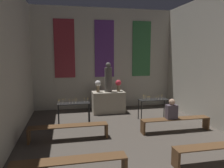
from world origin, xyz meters
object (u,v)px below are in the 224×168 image
at_px(flower_vase_right, 118,84).
at_px(pew_back_right, 176,121).
at_px(candle_rack_left, 74,106).
at_px(candle_rack_right, 153,102).
at_px(statue, 108,78).
at_px(altar, 108,102).
at_px(pew_second_right, 221,149).
at_px(pew_back_left, 69,129).
at_px(flower_vase_left, 98,85).
at_px(pew_second_left, 70,165).
at_px(person_seated, 172,110).

xyz_separation_m(flower_vase_right, pew_back_right, (1.31, -2.80, -0.92)).
height_order(candle_rack_left, candle_rack_right, same).
bearing_deg(candle_rack_right, statue, 138.11).
xyz_separation_m(altar, flower_vase_right, (0.46, 0.00, 0.79)).
xyz_separation_m(pew_second_right, pew_back_left, (-3.53, 2.20, 0.00)).
distance_m(flower_vase_left, pew_second_right, 5.55).
distance_m(altar, flower_vase_right, 0.92).
relative_size(candle_rack_right, pew_back_left, 0.49).
height_order(candle_rack_left, pew_back_right, candle_rack_left).
xyz_separation_m(candle_rack_right, pew_second_left, (-3.31, -3.62, -0.36)).
bearing_deg(pew_back_left, candle_rack_left, 81.61).
distance_m(pew_second_right, person_seated, 2.24).
height_order(altar, person_seated, person_seated).
bearing_deg(person_seated, candle_rack_right, 92.57).
xyz_separation_m(pew_second_right, pew_back_right, (0.00, 2.20, 0.00)).
distance_m(flower_vase_left, person_seated, 3.52).
distance_m(altar, statue, 1.06).
bearing_deg(pew_second_right, altar, 109.46).
bearing_deg(altar, pew_back_right, -57.75).
xyz_separation_m(statue, flower_vase_right, (0.46, 0.00, -0.27)).
bearing_deg(flower_vase_right, pew_back_right, -64.94).
xyz_separation_m(candle_rack_right, pew_second_right, (0.23, -3.62, -0.36)).
distance_m(flower_vase_right, pew_back_left, 3.69).
bearing_deg(person_seated, pew_back_left, 180.00).
distance_m(flower_vase_right, pew_second_right, 5.25).
bearing_deg(candle_rack_left, flower_vase_right, 34.41).
bearing_deg(person_seated, flower_vase_right, 112.27).
distance_m(pew_second_right, pew_back_left, 4.16).
bearing_deg(flower_vase_right, person_seated, -67.73).
bearing_deg(altar, pew_second_left, -109.46).
distance_m(candle_rack_right, pew_back_right, 1.48).
bearing_deg(pew_back_left, candle_rack_right, 23.22).
bearing_deg(candle_rack_left, altar, 41.55).
relative_size(flower_vase_left, person_seated, 0.76).
bearing_deg(flower_vase_left, pew_second_right, -66.02).
xyz_separation_m(altar, pew_second_right, (1.77, -5.00, -0.13)).
relative_size(candle_rack_left, candle_rack_right, 1.00).
distance_m(candle_rack_left, pew_second_left, 3.64).
xyz_separation_m(candle_rack_right, person_seated, (0.06, -1.42, 0.05)).
height_order(statue, flower_vase_left, statue).
bearing_deg(pew_second_left, flower_vase_left, 75.33).
xyz_separation_m(altar, flower_vase_left, (-0.46, 0.00, 0.79)).
bearing_deg(altar, candle_rack_left, -138.45).
distance_m(candle_rack_right, pew_back_left, 3.62).
bearing_deg(flower_vase_right, pew_second_right, -75.33).
relative_size(statue, person_seated, 1.91).
distance_m(statue, person_seated, 3.32).
bearing_deg(pew_back_right, person_seated, -180.00).
height_order(flower_vase_left, candle_rack_right, flower_vase_left).
bearing_deg(pew_back_right, candle_rack_left, 156.87).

